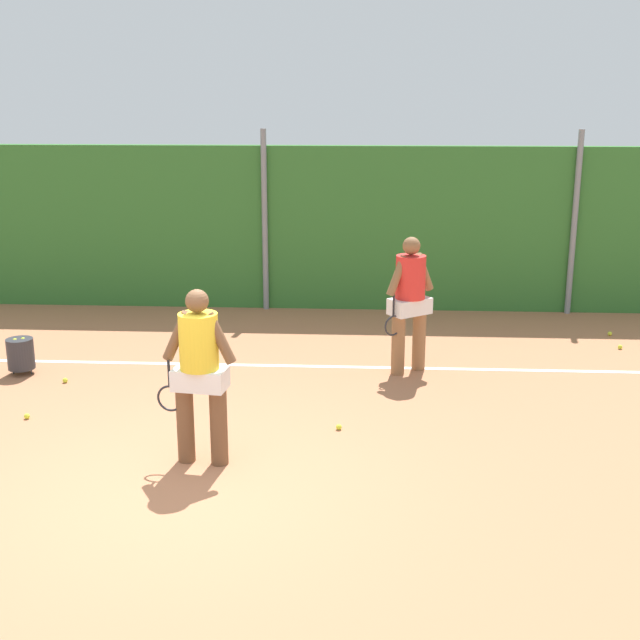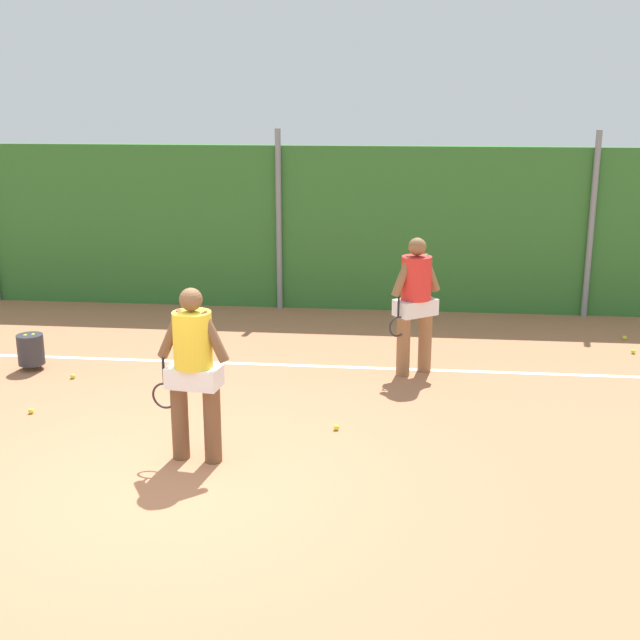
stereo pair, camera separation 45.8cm
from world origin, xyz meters
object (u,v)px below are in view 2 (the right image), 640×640
tennis_ball_1 (73,376)px  tennis_ball_4 (31,411)px  tennis_ball_0 (336,427)px  tennis_ball_3 (633,351)px  ball_hopper (31,349)px  player_foreground_near (193,366)px  player_midcourt (415,299)px  tennis_ball_2 (625,338)px

tennis_ball_1 → tennis_ball_4: 1.27m
tennis_ball_0 → tennis_ball_4: 3.68m
tennis_ball_3 → tennis_ball_4: same height
ball_hopper → tennis_ball_3: ball_hopper is taller
player_foreground_near → tennis_ball_1: size_ratio=27.90×
tennis_ball_0 → tennis_ball_1: size_ratio=1.00×
player_foreground_near → tennis_ball_1: player_foreground_near is taller
tennis_ball_4 → tennis_ball_3: bearing=22.5°
ball_hopper → tennis_ball_4: ball_hopper is taller
tennis_ball_1 → tennis_ball_3: 8.02m
tennis_ball_4 → tennis_ball_1: bearing=90.0°
tennis_ball_0 → tennis_ball_3: same height
player_foreground_near → tennis_ball_0: size_ratio=27.90×
player_midcourt → tennis_ball_2: (3.28, 1.94, -1.02)m
tennis_ball_2 → player_midcourt: bearing=-149.3°
player_foreground_near → ball_hopper: player_foreground_near is taller
player_foreground_near → player_midcourt: size_ratio=0.98×
player_midcourt → tennis_ball_0: player_midcourt is taller
tennis_ball_1 → tennis_ball_4: same height
ball_hopper → player_midcourt: bearing=4.5°
tennis_ball_2 → ball_hopper: bearing=-164.6°
tennis_ball_2 → tennis_ball_4: size_ratio=1.00×
tennis_ball_0 → tennis_ball_4: same height
player_midcourt → tennis_ball_0: bearing=31.0°
player_midcourt → tennis_ball_4: size_ratio=28.37×
player_foreground_near → ball_hopper: (-3.01, 2.63, -0.74)m
tennis_ball_1 → tennis_ball_2: size_ratio=1.00×
ball_hopper → tennis_ball_0: ball_hopper is taller
player_foreground_near → tennis_ball_4: size_ratio=27.90×
tennis_ball_2 → player_foreground_near: bearing=-138.0°
player_foreground_near → tennis_ball_1: bearing=-37.3°
tennis_ball_1 → tennis_ball_2: (7.83, 2.67, 0.00)m
tennis_ball_2 → tennis_ball_3: (-0.05, -0.72, 0.00)m
tennis_ball_3 → player_foreground_near: bearing=-142.1°
tennis_ball_0 → tennis_ball_4: bearing=178.2°
player_midcourt → tennis_ball_3: (3.23, 1.22, -1.02)m
ball_hopper → player_foreground_near: bearing=-41.1°
tennis_ball_2 → tennis_ball_3: 0.72m
tennis_ball_1 → tennis_ball_4: bearing=-90.0°
tennis_ball_3 → tennis_ball_4: size_ratio=1.00×
player_midcourt → tennis_ball_3: size_ratio=28.37×
player_midcourt → tennis_ball_2: size_ratio=28.37×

